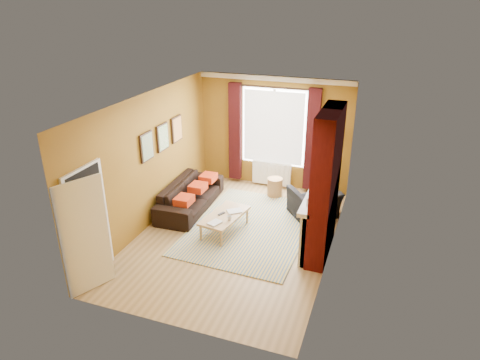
# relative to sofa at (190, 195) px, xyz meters

# --- Properties ---
(ground) EXTENTS (5.50, 5.50, 0.00)m
(ground) POSITION_rel_sofa_xyz_m (1.42, -0.83, -0.32)
(ground) COLOR olive
(ground) RESTS_ON ground
(room_walls) EXTENTS (3.82, 5.54, 2.83)m
(room_walls) POSITION_rel_sofa_xyz_m (2.05, -0.54, 1.06)
(room_walls) COLOR #875E1A
(room_walls) RESTS_ON ground
(striped_rug) EXTENTS (2.47, 3.36, 0.02)m
(striped_rug) POSITION_rel_sofa_xyz_m (1.59, -0.40, -0.31)
(striped_rug) COLOR #355E93
(striped_rug) RESTS_ON ground
(sofa) EXTENTS (0.94, 2.22, 0.64)m
(sofa) POSITION_rel_sofa_xyz_m (0.00, 0.00, 0.00)
(sofa) COLOR black
(sofa) RESTS_ON ground
(armchair) EXTENTS (1.31, 1.29, 0.64)m
(armchair) POSITION_rel_sofa_xyz_m (2.75, 0.59, 0.00)
(armchair) COLOR black
(armchair) RESTS_ON ground
(coffee_table) EXTENTS (0.78, 1.28, 0.40)m
(coffee_table) POSITION_rel_sofa_xyz_m (1.14, -0.74, 0.04)
(coffee_table) COLOR tan
(coffee_table) RESTS_ON ground
(wicker_stool) EXTENTS (0.46, 0.46, 0.46)m
(wicker_stool) POSITION_rel_sofa_xyz_m (1.66, 1.28, -0.09)
(wicker_stool) COLOR #9B6F43
(wicker_stool) RESTS_ON ground
(floor_lamp) EXTENTS (0.27, 0.27, 1.79)m
(floor_lamp) POSITION_rel_sofa_xyz_m (2.97, 1.57, 1.09)
(floor_lamp) COLOR black
(floor_lamp) RESTS_ON ground
(book_a) EXTENTS (0.28, 0.32, 0.03)m
(book_a) POSITION_rel_sofa_xyz_m (1.00, -1.11, 0.09)
(book_a) COLOR #999999
(book_a) RESTS_ON coffee_table
(book_b) EXTENTS (0.38, 0.36, 0.02)m
(book_b) POSITION_rel_sofa_xyz_m (1.22, -0.46, 0.09)
(book_b) COLOR #999999
(book_b) RESTS_ON coffee_table
(mug) EXTENTS (0.10, 0.10, 0.09)m
(mug) POSITION_rel_sofa_xyz_m (1.32, -0.92, 0.12)
(mug) COLOR #999999
(mug) RESTS_ON coffee_table
(tv_remote) EXTENTS (0.11, 0.17, 0.02)m
(tv_remote) POSITION_rel_sofa_xyz_m (1.08, -0.75, 0.09)
(tv_remote) COLOR #27272A
(tv_remote) RESTS_ON coffee_table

